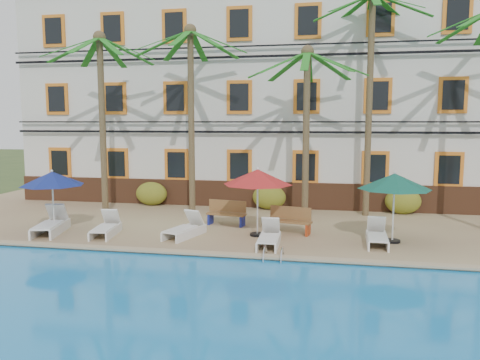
% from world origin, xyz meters
% --- Properties ---
extents(ground, '(100.00, 100.00, 0.00)m').
position_xyz_m(ground, '(0.00, 0.00, 0.00)').
color(ground, '#384C23').
rests_on(ground, ground).
extents(pool_deck, '(30.00, 12.00, 0.25)m').
position_xyz_m(pool_deck, '(0.00, 5.00, 0.12)').
color(pool_deck, tan).
rests_on(pool_deck, ground).
extents(pool_coping, '(30.00, 0.35, 0.06)m').
position_xyz_m(pool_coping, '(0.00, -0.90, 0.28)').
color(pool_coping, tan).
rests_on(pool_coping, pool_deck).
extents(hotel_building, '(25.40, 6.44, 10.22)m').
position_xyz_m(hotel_building, '(0.00, 9.98, 5.37)').
color(hotel_building, silver).
rests_on(hotel_building, pool_deck).
extents(palm_a, '(4.63, 4.63, 7.55)m').
position_xyz_m(palm_a, '(-6.70, 4.06, 5.16)').
color(palm_a, brown).
rests_on(palm_a, pool_deck).
extents(palm_b, '(4.63, 4.63, 7.81)m').
position_xyz_m(palm_b, '(-3.09, 4.72, 5.31)').
color(palm_b, brown).
rests_on(palm_b, pool_deck).
extents(palm_c, '(4.63, 4.63, 6.83)m').
position_xyz_m(palm_c, '(1.61, 4.59, 4.74)').
color(palm_c, brown).
rests_on(palm_c, pool_deck).
extents(palm_d, '(4.63, 4.63, 9.18)m').
position_xyz_m(palm_d, '(4.08, 6.00, 6.09)').
color(palm_d, brown).
rests_on(palm_d, pool_deck).
extents(shrub_left, '(1.50, 0.90, 1.10)m').
position_xyz_m(shrub_left, '(-5.64, 6.60, 0.80)').
color(shrub_left, '#305E1A').
rests_on(shrub_left, pool_deck).
extents(shrub_mid, '(1.50, 0.90, 1.10)m').
position_xyz_m(shrub_mid, '(-0.07, 6.60, 0.80)').
color(shrub_mid, '#305E1A').
rests_on(shrub_mid, pool_deck).
extents(shrub_right, '(1.50, 0.90, 1.10)m').
position_xyz_m(shrub_right, '(5.65, 6.60, 0.80)').
color(shrub_right, '#305E1A').
rests_on(shrub_right, pool_deck).
extents(umbrella_blue, '(2.22, 2.22, 2.23)m').
position_xyz_m(umbrella_blue, '(-7.10, 0.92, 2.14)').
color(umbrella_blue, black).
rests_on(umbrella_blue, pool_deck).
extents(umbrella_red, '(2.37, 2.37, 2.37)m').
position_xyz_m(umbrella_red, '(0.15, 1.66, 2.27)').
color(umbrella_red, black).
rests_on(umbrella_red, pool_deck).
extents(umbrella_green, '(2.33, 2.33, 2.33)m').
position_xyz_m(umbrella_green, '(4.60, 1.60, 2.24)').
color(umbrella_green, black).
rests_on(umbrella_green, pool_deck).
extents(lounger_a, '(1.20, 2.18, 0.98)m').
position_xyz_m(lounger_a, '(-7.05, 0.65, 0.57)').
color(lounger_a, white).
rests_on(lounger_a, pool_deck).
extents(lounger_b, '(0.90, 1.86, 0.84)m').
position_xyz_m(lounger_b, '(-5.00, 0.73, 0.52)').
color(lounger_b, white).
rests_on(lounger_b, pool_deck).
extents(lounger_c, '(1.15, 1.93, 0.86)m').
position_xyz_m(lounger_c, '(-2.26, 1.05, 0.53)').
color(lounger_c, white).
rests_on(lounger_c, pool_deck).
extents(lounger_d, '(0.67, 1.78, 0.83)m').
position_xyz_m(lounger_d, '(0.71, 0.42, 0.52)').
color(lounger_d, white).
rests_on(lounger_d, pool_deck).
extents(lounger_e, '(0.70, 1.80, 0.84)m').
position_xyz_m(lounger_e, '(4.08, 1.20, 0.52)').
color(lounger_e, white).
rests_on(lounger_e, pool_deck).
extents(bench_left, '(1.56, 0.70, 0.93)m').
position_xyz_m(bench_left, '(-1.25, 3.13, 0.72)').
color(bench_left, olive).
rests_on(bench_left, pool_deck).
extents(bench_right, '(1.57, 0.80, 0.93)m').
position_xyz_m(bench_right, '(1.24, 2.23, 0.72)').
color(bench_right, olive).
rests_on(bench_right, pool_deck).
extents(pool_ladder, '(0.54, 0.74, 0.74)m').
position_xyz_m(pool_ladder, '(1.01, -1.00, 0.25)').
color(pool_ladder, silver).
rests_on(pool_ladder, ground).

